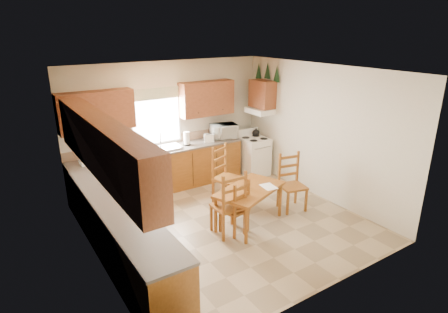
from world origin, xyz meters
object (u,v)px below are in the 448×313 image
chair_near_left (228,202)px  microwave (224,131)px  stove (254,157)px  chair_near_right (234,206)px  chair_far_right (293,183)px  dining_table (249,206)px  chair_far_left (227,175)px

chair_near_left → microwave: bearing=-119.8°
stove → chair_near_right: 2.75m
microwave → chair_near_left: microwave is taller
stove → chair_near_left: 2.82m
chair_near_left → chair_far_right: size_ratio=1.06×
dining_table → chair_far_left: bearing=58.4°
chair_far_left → chair_far_right: size_ratio=1.05×
stove → chair_near_left: (-2.05, -1.93, 0.14)m
stove → microwave: (-0.66, 0.33, 0.65)m
stove → chair_far_right: bearing=-102.6°
chair_near_right → chair_far_right: size_ratio=0.88×
chair_near_left → chair_far_right: (1.53, 0.06, -0.03)m
chair_near_right → dining_table: bearing=177.6°
chair_near_left → chair_far_left: 1.22m
stove → chair_far_right: chair_far_right is taller
chair_near_right → chair_far_right: 1.42m
microwave → chair_near_right: size_ratio=0.56×
dining_table → stove: bearing=29.3°
microwave → chair_near_right: 2.68m
microwave → chair_far_right: size_ratio=0.50×
stove → chair_far_right: (-0.52, -1.87, 0.11)m
chair_far_left → chair_near_right: bearing=-139.0°
chair_near_right → chair_far_left: (0.56, 1.04, 0.09)m
dining_table → chair_far_right: 1.05m
chair_near_right → stove: bearing=-148.5°
microwave → chair_far_left: microwave is taller
dining_table → chair_near_left: (-0.49, -0.05, 0.23)m
stove → chair_near_right: chair_near_right is taller
chair_near_left → chair_far_right: 1.53m
chair_near_left → chair_near_right: chair_near_left is taller
stove → chair_far_right: 1.94m
chair_far_left → microwave: bearing=39.0°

